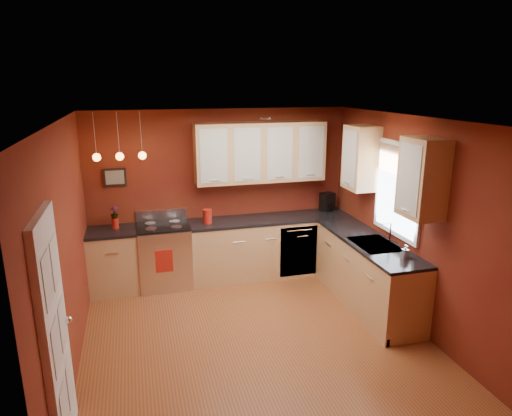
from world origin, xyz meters
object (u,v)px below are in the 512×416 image
object	(u,v)px
red_canister	(207,216)
soap_pump	(405,252)
coffee_maker	(327,202)
gas_range	(165,255)
sink	(375,246)

from	to	relation	value
red_canister	soap_pump	bearing A→B (deg)	-44.48
red_canister	coffee_maker	size ratio (longest dim) A/B	0.71
gas_range	coffee_maker	size ratio (longest dim) A/B	3.73
soap_pump	red_canister	bearing A→B (deg)	135.52
sink	coffee_maker	world-z (taller)	coffee_maker
gas_range	coffee_maker	xyz separation A→B (m)	(2.67, 0.14, 0.60)
sink	coffee_maker	size ratio (longest dim) A/B	2.35
sink	coffee_maker	distance (m)	1.65
sink	red_canister	world-z (taller)	sink
gas_range	sink	bearing A→B (deg)	-29.78
red_canister	soap_pump	world-z (taller)	red_canister
red_canister	sink	bearing A→B (deg)	-36.76
gas_range	sink	world-z (taller)	sink
gas_range	sink	distance (m)	3.05
red_canister	coffee_maker	world-z (taller)	coffee_maker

